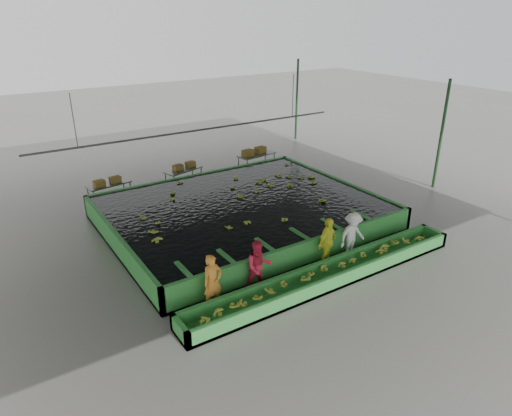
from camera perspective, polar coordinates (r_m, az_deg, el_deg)
ground at (r=16.85m, az=0.93°, el=-3.69°), size 80.00×80.00×0.00m
shed_roof at (r=15.24m, az=1.05°, el=13.30°), size 20.00×22.00×0.04m
shed_posts at (r=15.87m, az=0.98°, el=4.38°), size 20.00×22.00×5.00m
flotation_tank at (r=17.80m, az=-1.75°, el=-0.56°), size 10.00×8.00×0.90m
tank_water at (r=17.64m, az=-1.77°, el=0.63°), size 9.70×7.70×0.00m
sorting_trough at (r=14.27m, az=9.09°, el=-8.27°), size 10.00×1.00×0.50m
cableway_rail at (r=19.91m, az=-7.16°, el=9.63°), size 0.08×0.08×14.00m
rail_hanger_left at (r=18.14m, az=-21.83°, el=10.07°), size 0.04×0.04×2.00m
rail_hanger_right at (r=22.29m, az=4.63°, el=13.83°), size 0.04×0.04×2.00m
worker_a at (r=12.78m, az=-5.44°, el=-9.18°), size 0.63×0.45×1.62m
worker_b at (r=13.42m, az=0.34°, el=-7.31°), size 0.93×0.81×1.63m
worker_c at (r=14.84m, az=8.91°, el=-4.29°), size 1.07×0.71×1.69m
worker_d at (r=15.54m, az=11.96°, el=-3.35°), size 1.06×0.63×1.62m
packing_table_left at (r=20.83m, az=-17.80°, el=1.85°), size 1.94×1.02×0.84m
packing_table_mid at (r=21.96m, az=-9.01°, el=3.79°), size 1.96×1.19×0.83m
packing_table_right at (r=23.77m, az=0.07°, el=5.71°), size 2.11×1.05×0.92m
box_stack_left at (r=20.62m, az=-18.05°, el=2.85°), size 1.22×0.50×0.25m
box_stack_mid at (r=21.94m, az=-8.94°, el=4.93°), size 1.20×0.54×0.25m
box_stack_right at (r=23.59m, az=-0.23°, el=6.74°), size 1.46×0.62×0.30m
floating_bananas at (r=18.28m, az=-3.07°, el=1.44°), size 9.47×6.46×0.13m
trough_bananas at (r=14.19m, az=9.13°, el=-7.75°), size 9.48×0.63×0.13m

